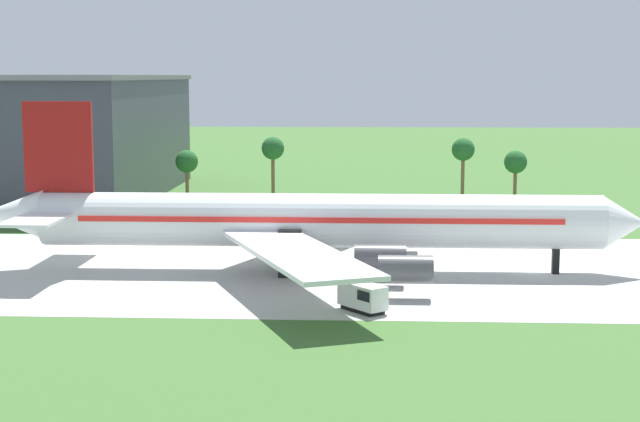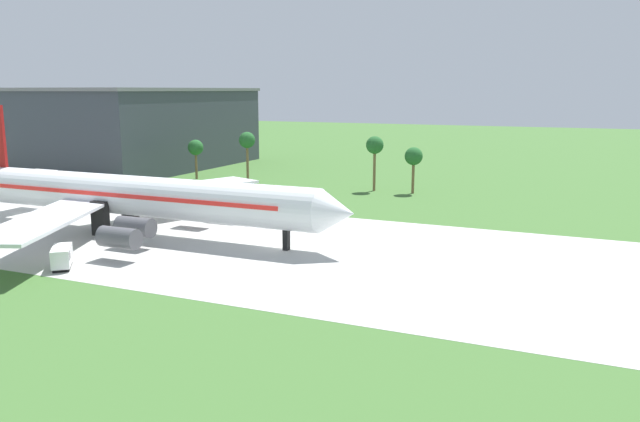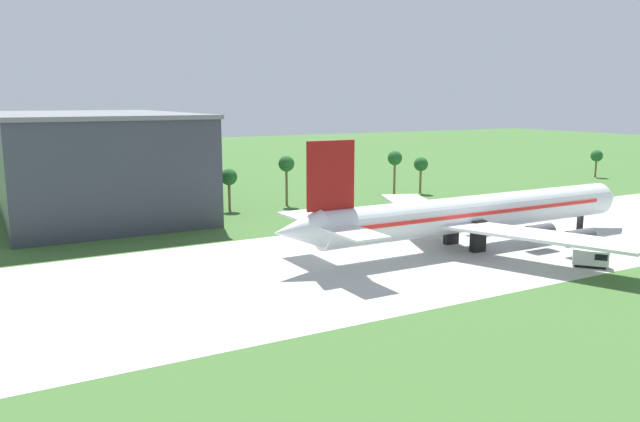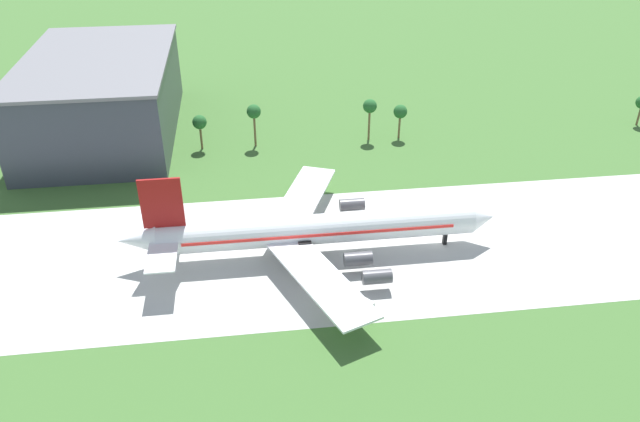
% 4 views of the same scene
% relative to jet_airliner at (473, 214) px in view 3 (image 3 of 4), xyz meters
% --- Properties ---
extents(ground_plane, '(600.00, 600.00, 0.00)m').
position_rel_jet_airliner_xyz_m(ground_plane, '(25.27, 0.77, -5.50)').
color(ground_plane, '#3D662D').
extents(taxiway_strip, '(320.00, 44.00, 0.02)m').
position_rel_jet_airliner_xyz_m(taxiway_strip, '(25.27, 0.77, -5.49)').
color(taxiway_strip, '#B2B2AD').
rests_on(taxiway_strip, ground_plane).
extents(jet_airliner, '(71.30, 56.10, 18.16)m').
position_rel_jet_airliner_xyz_m(jet_airliner, '(0.00, 0.00, 0.00)').
color(jet_airliner, white).
rests_on(jet_airliner, ground_plane).
extents(baggage_tug, '(4.60, 4.96, 2.53)m').
position_rel_jet_airliner_xyz_m(baggage_tug, '(6.07, -17.99, -4.14)').
color(baggage_tug, black).
rests_on(baggage_tug, ground_plane).
extents(terminal_building, '(36.72, 61.20, 20.98)m').
position_rel_jet_airliner_xyz_m(terminal_building, '(-47.93, 64.33, 5.01)').
color(terminal_building, '#333842').
rests_on(terminal_building, ground_plane).
extents(palm_tree_row, '(123.52, 3.60, 11.32)m').
position_rel_jet_airliner_xyz_m(palm_tree_row, '(23.22, 50.73, 2.40)').
color(palm_tree_row, brown).
rests_on(palm_tree_row, ground_plane).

